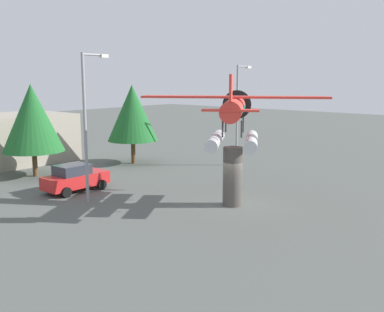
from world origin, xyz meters
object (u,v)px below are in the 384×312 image
Objects in this scene: display_pedestal at (233,176)px; streetlight_secondary at (238,108)px; tree_east at (32,118)px; floatplane_monument at (234,117)px; streetlight_primary at (87,118)px; car_mid_red at (75,178)px; tree_center_back at (132,113)px.

streetlight_secondary is (10.29, 6.74, 3.04)m from display_pedestal.
tree_east is at bearing 146.52° from streetlight_secondary.
streetlight_primary reaches higher than floatplane_monument.
display_pedestal is at bearing -180.00° from floatplane_monument.
streetlight_secondary is at bearing 1.27° from floatplane_monument.
tree_east is at bearing 82.31° from car_mid_red.
floatplane_monument reaches higher than display_pedestal.
car_mid_red is at bearing 72.22° from streetlight_primary.
car_mid_red is 4.93m from streetlight_primary.
display_pedestal is 12.67m from streetlight_secondary.
display_pedestal is 0.50× the size of tree_east.
streetlight_primary is 1.27× the size of tree_east.
tree_center_back is at bearing 38.03° from floatplane_monument.
tree_center_back is (9.81, 6.99, -0.66)m from streetlight_primary.
floatplane_monument is 12.18m from streetlight_secondary.
floatplane_monument is at bearing -67.31° from car_mid_red.
floatplane_monument is 1.10× the size of streetlight_primary.
streetlight_secondary is (10.18, 6.67, -0.31)m from floatplane_monument.
car_mid_red is 0.49× the size of streetlight_primary.
display_pedestal is at bearing -78.99° from tree_east.
tree_center_back is (-5.18, 7.08, -0.45)m from streetlight_secondary.
display_pedestal is 0.51× the size of tree_center_back.
streetlight_primary is 12.06m from tree_center_back.
floatplane_monument is at bearing 31.97° from display_pedestal.
car_mid_red is 0.52× the size of streetlight_secondary.
floatplane_monument is 14.66m from tree_center_back.
floatplane_monument is 1.15× the size of streetlight_secondary.
car_mid_red is 0.64× the size of tree_center_back.
streetlight_secondary is at bearing -53.84° from tree_center_back.
streetlight_secondary is at bearing -0.36° from streetlight_primary.
streetlight_primary reaches higher than streetlight_secondary.
streetlight_primary reaches higher than tree_east.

